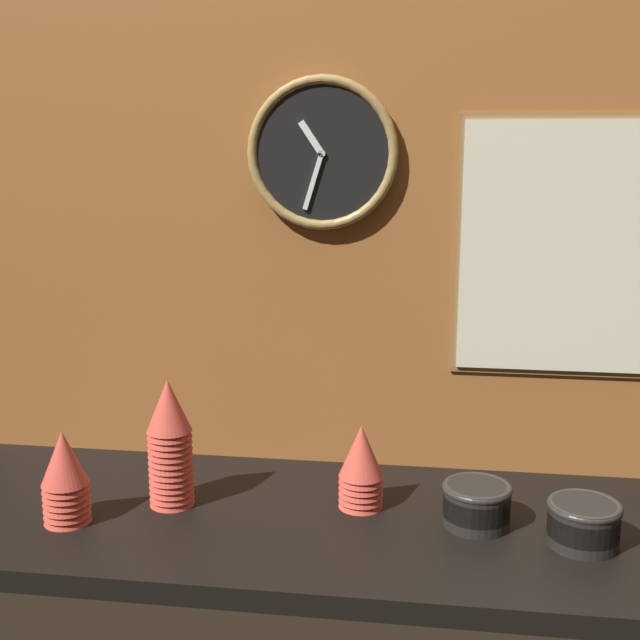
# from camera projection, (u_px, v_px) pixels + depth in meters

# --- Properties ---
(ground_plane) EXTENTS (1.60, 0.56, 0.04)m
(ground_plane) POSITION_uv_depth(u_px,v_px,m) (313.00, 522.00, 1.52)
(ground_plane) COLOR black
(wall_tiled_back) EXTENTS (1.60, 0.03, 1.05)m
(wall_tiled_back) POSITION_uv_depth(u_px,v_px,m) (331.00, 221.00, 1.66)
(wall_tiled_back) COLOR #A3602D
(wall_tiled_back) RESTS_ON ground_plane
(cup_stack_center_left) EXTENTS (0.09, 0.09, 0.25)m
(cup_stack_center_left) POSITION_uv_depth(u_px,v_px,m) (169.00, 443.00, 1.52)
(cup_stack_center_left) COLOR #DB4C3D
(cup_stack_center_left) RESTS_ON ground_plane
(cup_stack_center_right) EXTENTS (0.09, 0.09, 0.16)m
(cup_stack_center_right) POSITION_uv_depth(u_px,v_px,m) (361.00, 466.00, 1.52)
(cup_stack_center_right) COLOR #DB4C3D
(cup_stack_center_right) RESTS_ON ground_plane
(cup_stack_left) EXTENTS (0.09, 0.09, 0.18)m
(cup_stack_left) POSITION_uv_depth(u_px,v_px,m) (65.00, 477.00, 1.46)
(cup_stack_left) COLOR #DB4C3D
(cup_stack_left) RESTS_ON ground_plane
(bowl_stack_far_right) EXTENTS (0.13, 0.13, 0.08)m
(bowl_stack_far_right) POSITION_uv_depth(u_px,v_px,m) (584.00, 522.00, 1.39)
(bowl_stack_far_right) COLOR black
(bowl_stack_far_right) RESTS_ON ground_plane
(bowl_stack_right) EXTENTS (0.13, 0.13, 0.08)m
(bowl_stack_right) POSITION_uv_depth(u_px,v_px,m) (477.00, 503.00, 1.46)
(bowl_stack_right) COLOR black
(bowl_stack_right) RESTS_ON ground_plane
(wall_clock) EXTENTS (0.31, 0.03, 0.31)m
(wall_clock) POSITION_uv_depth(u_px,v_px,m) (322.00, 153.00, 1.60)
(wall_clock) COLOR black
(menu_board) EXTENTS (0.46, 0.01, 0.52)m
(menu_board) POSITION_uv_depth(u_px,v_px,m) (573.00, 249.00, 1.58)
(menu_board) COLOR olive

